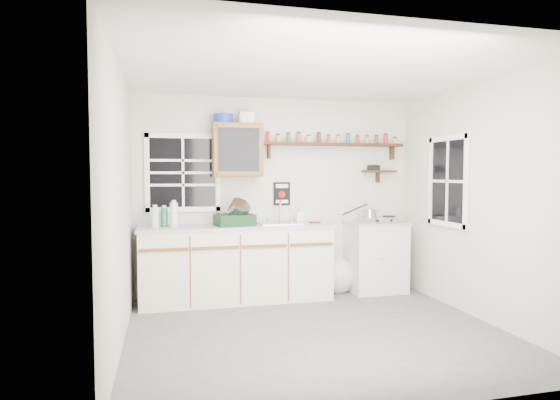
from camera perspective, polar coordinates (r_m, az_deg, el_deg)
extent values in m
cube|color=#505052|center=(4.75, 4.43, -15.78)|extent=(3.60, 3.20, 0.02)
cube|color=silver|center=(4.60, 4.57, 15.43)|extent=(3.60, 3.20, 0.02)
cube|color=beige|center=(4.30, -19.08, -0.77)|extent=(0.02, 3.20, 2.50)
cube|color=beige|center=(5.35, 23.22, -0.11)|extent=(0.02, 3.20, 2.50)
cube|color=beige|center=(6.05, -0.29, 0.49)|extent=(3.60, 0.02, 2.50)
cube|color=beige|center=(3.02, 14.13, -2.29)|extent=(3.60, 0.02, 2.50)
cube|color=beige|center=(5.73, -5.30, -7.83)|extent=(2.27, 0.60, 0.88)
cube|color=#AAADB2|center=(5.66, -5.32, -3.26)|extent=(2.31, 0.62, 0.04)
cube|color=brown|center=(5.32, -13.96, -5.93)|extent=(0.53, 0.02, 0.03)
cube|color=brown|center=(5.35, -7.84, -5.82)|extent=(0.53, 0.02, 0.03)
cube|color=brown|center=(5.44, -1.85, -5.64)|extent=(0.53, 0.02, 0.03)
cube|color=brown|center=(5.58, 3.89, -5.42)|extent=(0.53, 0.02, 0.03)
cube|color=silver|center=(6.29, 11.56, -6.90)|extent=(0.70, 0.55, 0.88)
cube|color=#AAADB2|center=(6.23, 11.61, -2.77)|extent=(0.73, 0.57, 0.03)
cube|color=#ACACB0|center=(5.76, -0.05, -2.88)|extent=(0.52, 0.44, 0.03)
cylinder|color=#ACACB0|center=(5.92, 0.05, -1.41)|extent=(0.02, 0.02, 0.28)
cylinder|color=#ACACB0|center=(5.85, 0.19, -0.19)|extent=(0.02, 0.14, 0.02)
cube|color=#5A3616|center=(5.79, -5.24, 6.05)|extent=(0.60, 0.30, 0.65)
cube|color=black|center=(5.63, -5.00, 6.13)|extent=(0.48, 0.02, 0.52)
cylinder|color=#182F9C|center=(5.80, -6.95, 9.81)|extent=(0.24, 0.24, 0.11)
cube|color=silver|center=(5.84, -4.11, 9.92)|extent=(0.18, 0.15, 0.14)
cylinder|color=silver|center=(5.78, -4.49, 9.79)|extent=(0.12, 0.12, 0.10)
cube|color=black|center=(6.17, 6.54, 6.75)|extent=(1.91, 0.18, 0.04)
cube|color=black|center=(5.96, -1.37, 5.93)|extent=(0.03, 0.10, 0.18)
cube|color=black|center=(6.55, 13.47, 5.60)|extent=(0.03, 0.10, 0.18)
cylinder|color=red|center=(5.93, -1.48, 7.63)|extent=(0.04, 0.04, 0.11)
cylinder|color=black|center=(5.94, -1.48, 8.26)|extent=(0.04, 0.04, 0.02)
cylinder|color=gold|center=(5.96, -0.21, 7.49)|extent=(0.06, 0.06, 0.09)
cylinder|color=black|center=(5.96, -0.21, 7.99)|extent=(0.05, 0.05, 0.02)
cylinder|color=#267226|center=(5.99, 1.05, 7.56)|extent=(0.05, 0.05, 0.11)
cylinder|color=black|center=(6.00, 1.06, 8.15)|extent=(0.04, 0.04, 0.02)
cylinder|color=#99591E|center=(6.03, 2.30, 7.57)|extent=(0.06, 0.06, 0.12)
cylinder|color=black|center=(6.04, 2.30, 8.19)|extent=(0.05, 0.05, 0.02)
cylinder|color=silver|center=(6.07, 3.53, 7.39)|extent=(0.06, 0.06, 0.08)
cylinder|color=black|center=(6.07, 3.53, 7.85)|extent=(0.05, 0.05, 0.02)
cylinder|color=#4C2614|center=(6.11, 4.75, 7.52)|extent=(0.06, 0.06, 0.12)
cylinder|color=black|center=(6.12, 4.75, 8.15)|extent=(0.05, 0.05, 0.02)
cylinder|color=#B24C19|center=(6.15, 5.95, 7.37)|extent=(0.05, 0.05, 0.09)
cylinder|color=black|center=(6.16, 5.95, 7.88)|extent=(0.04, 0.04, 0.02)
cylinder|color=gold|center=(6.20, 7.13, 7.33)|extent=(0.05, 0.05, 0.09)
cylinder|color=black|center=(6.20, 7.13, 7.84)|extent=(0.05, 0.05, 0.02)
cylinder|color=#334C8C|center=(6.25, 8.29, 7.38)|extent=(0.05, 0.05, 0.11)
cylinder|color=black|center=(6.26, 8.30, 7.97)|extent=(0.05, 0.05, 0.02)
cylinder|color=maroon|center=(6.30, 9.43, 7.22)|extent=(0.05, 0.05, 0.09)
cylinder|color=black|center=(6.30, 9.44, 7.70)|extent=(0.05, 0.05, 0.02)
cylinder|color=#BF8C3F|center=(6.35, 10.56, 7.19)|extent=(0.05, 0.05, 0.09)
cylinder|color=black|center=(6.36, 10.56, 7.67)|extent=(0.05, 0.05, 0.02)
cylinder|color=brown|center=(6.41, 11.66, 7.17)|extent=(0.05, 0.05, 0.10)
cylinder|color=black|center=(6.42, 11.67, 7.68)|extent=(0.04, 0.04, 0.02)
cylinder|color=red|center=(6.47, 12.75, 7.22)|extent=(0.06, 0.06, 0.12)
cylinder|color=black|center=(6.48, 12.76, 7.83)|extent=(0.05, 0.05, 0.02)
cylinder|color=gold|center=(6.53, 13.81, 6.99)|extent=(0.05, 0.05, 0.08)
cylinder|color=black|center=(6.53, 13.82, 7.40)|extent=(0.05, 0.05, 0.02)
cube|color=black|center=(6.43, 11.98, 3.43)|extent=(0.45, 0.15, 0.03)
cube|color=black|center=(6.46, 11.82, 2.72)|extent=(0.03, 0.08, 0.14)
cube|color=black|center=(6.39, 11.34, 3.89)|extent=(0.14, 0.10, 0.07)
cube|color=black|center=(6.04, 0.22, 0.77)|extent=(0.22, 0.01, 0.30)
cube|color=white|center=(6.03, 0.24, 1.72)|extent=(0.16, 0.00, 0.05)
cylinder|color=#A50C0C|center=(6.03, 0.24, 0.67)|extent=(0.09, 0.01, 0.09)
cube|color=white|center=(6.04, 0.24, -0.18)|extent=(0.16, 0.00, 0.04)
cube|color=black|center=(5.86, -11.74, 3.27)|extent=(0.85, 0.02, 0.90)
cube|color=white|center=(5.86, -11.74, 3.27)|extent=(0.93, 0.03, 0.98)
cube|color=black|center=(5.78, 19.79, 2.16)|extent=(0.02, 0.70, 1.00)
cube|color=white|center=(5.78, 19.79, 2.16)|extent=(0.03, 0.78, 1.08)
cylinder|color=silver|center=(5.55, -14.99, -2.08)|extent=(0.09, 0.09, 0.23)
cylinder|color=silver|center=(5.54, -15.01, -0.73)|extent=(0.05, 0.05, 0.03)
cylinder|color=#236B34|center=(5.60, -13.92, -2.06)|extent=(0.08, 0.08, 0.22)
cylinder|color=silver|center=(5.59, -13.93, -0.78)|extent=(0.05, 0.05, 0.03)
cylinder|color=silver|center=(5.54, -12.80, -1.79)|extent=(0.09, 0.09, 0.28)
cylinder|color=silver|center=(5.52, -12.82, -0.17)|extent=(0.05, 0.05, 0.03)
cube|color=black|center=(5.61, -5.55, -2.44)|extent=(0.49, 0.40, 0.13)
cylinder|color=#ACACB0|center=(5.60, -5.00, -1.08)|extent=(0.35, 0.36, 0.27)
imported|color=white|center=(5.94, 2.51, -1.77)|extent=(0.11, 0.12, 0.20)
cube|color=maroon|center=(5.87, 4.27, -2.75)|extent=(0.13, 0.11, 0.02)
cube|color=#ACACB0|center=(6.22, 12.00, -2.33)|extent=(0.56, 0.33, 0.07)
cylinder|color=black|center=(6.16, 10.87, -2.01)|extent=(0.16, 0.16, 0.01)
cylinder|color=black|center=(6.28, 13.12, -1.94)|extent=(0.16, 0.16, 0.01)
cylinder|color=#ACACB0|center=(6.15, 10.87, -1.56)|extent=(0.17, 0.17, 0.11)
cylinder|color=black|center=(6.16, 9.11, -1.15)|extent=(0.26, 0.23, 0.17)
ellipsoid|color=beige|center=(6.21, 7.05, -9.17)|extent=(0.44, 0.40, 0.46)
cone|color=beige|center=(6.18, 7.24, -7.26)|extent=(0.13, 0.13, 0.13)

